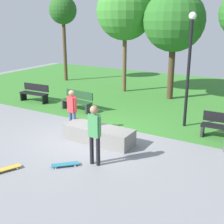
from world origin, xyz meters
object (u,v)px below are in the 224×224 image
object	(u,v)px
skateboard_by_ledge	(65,164)
backpack_on_ledge	(93,121)
skateboard_spare	(6,169)
tree_tall_oak	(63,12)
concrete_ledge	(99,134)
park_bench_far_right	(35,93)
tree_leaning_ash	(125,11)
skater_performing_trick	(95,130)
tree_young_birch	(174,21)
lamp_post	(189,60)
skater_watching	(72,108)
park_bench_by_oak	(77,100)

from	to	relation	value
skateboard_by_ledge	backpack_on_ledge	bearing A→B (deg)	101.37
skateboard_spare	tree_tall_oak	distance (m)	13.85
concrete_ledge	park_bench_far_right	bearing A→B (deg)	154.37
tree_leaning_ash	concrete_ledge	bearing A→B (deg)	-68.23
skater_performing_trick	tree_tall_oak	bearing A→B (deg)	132.82
skateboard_by_ledge	tree_young_birch	size ratio (longest dim) A/B	0.13
skateboard_spare	park_bench_far_right	bearing A→B (deg)	128.42
backpack_on_ledge	tree_tall_oak	bearing A→B (deg)	87.42
tree_leaning_ash	tree_young_birch	xyz separation A→B (m)	(2.94, -0.25, -0.51)
skateboard_by_ledge	lamp_post	size ratio (longest dim) A/B	0.16
skater_watching	lamp_post	distance (m)	4.79
lamp_post	park_bench_far_right	bearing A→B (deg)	-177.39
tree_young_birch	concrete_ledge	bearing A→B (deg)	-90.61
backpack_on_ledge	park_bench_by_oak	bearing A→B (deg)	89.08
tree_leaning_ash	tree_young_birch	bearing A→B (deg)	-4.93
tree_leaning_ash	backpack_on_ledge	bearing A→B (deg)	-69.91
lamp_post	backpack_on_ledge	bearing A→B (deg)	-127.72
skater_watching	tree_leaning_ash	size ratio (longest dim) A/B	0.27
skateboard_spare	tree_young_birch	bearing A→B (deg)	83.30
backpack_on_ledge	skater_watching	size ratio (longest dim) A/B	0.20
skater_watching	skateboard_by_ledge	size ratio (longest dim) A/B	2.29
skater_watching	tree_young_birch	size ratio (longest dim) A/B	0.29
lamp_post	skateboard_spare	bearing A→B (deg)	-117.15
skateboard_by_ledge	park_bench_by_oak	xyz separation A→B (m)	(-3.08, 4.71, 0.42)
concrete_ledge	skater_performing_trick	bearing A→B (deg)	-60.45
skater_watching	tree_tall_oak	bearing A→B (deg)	130.51
skater_performing_trick	skater_watching	distance (m)	2.86
tree_tall_oak	skater_performing_trick	bearing A→B (deg)	-47.18
skater_performing_trick	park_bench_far_right	distance (m)	7.89
park_bench_by_oak	concrete_ledge	bearing A→B (deg)	-42.30
skater_watching	tree_leaning_ash	world-z (taller)	tree_leaning_ash
tree_young_birch	lamp_post	xyz separation A→B (m)	(2.02, -3.80, -1.37)
backpack_on_ledge	skateboard_by_ledge	xyz separation A→B (m)	(0.43, -2.13, -0.64)
tree_leaning_ash	tree_tall_oak	bearing A→B (deg)	170.59
park_bench_far_right	skater_performing_trick	bearing A→B (deg)	-32.76
park_bench_by_oak	park_bench_far_right	distance (m)	2.86
skater_watching	tree_young_birch	world-z (taller)	tree_young_birch
park_bench_far_right	tree_leaning_ash	size ratio (longest dim) A/B	0.26
tree_leaning_ash	tree_young_birch	world-z (taller)	tree_leaning_ash
backpack_on_ledge	lamp_post	xyz separation A→B (m)	(2.36, 3.05, 1.95)
tree_young_birch	lamp_post	size ratio (longest dim) A/B	1.28
skater_watching	lamp_post	size ratio (longest dim) A/B	0.37
tree_tall_oak	concrete_ledge	bearing A→B (deg)	-45.19
skateboard_by_ledge	tree_young_birch	world-z (taller)	tree_young_birch
concrete_ledge	skateboard_by_ledge	bearing A→B (deg)	-85.54
concrete_ledge	skateboard_spare	xyz separation A→B (m)	(-1.11, -3.11, -0.21)
skateboard_by_ledge	tree_young_birch	bearing A→B (deg)	90.55
skateboard_by_ledge	skater_watching	bearing A→B (deg)	123.11
skater_watching	skater_performing_trick	bearing A→B (deg)	-38.95
skater_performing_trick	skateboard_by_ledge	xyz separation A→B (m)	(-0.68, -0.57, -1.01)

